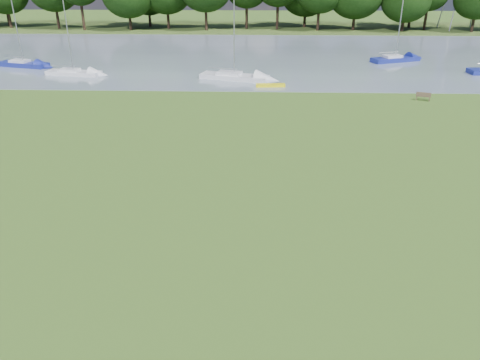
{
  "coord_description": "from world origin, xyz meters",
  "views": [
    {
      "loc": [
        0.97,
        -22.87,
        11.32
      ],
      "look_at": [
        0.22,
        -2.0,
        1.65
      ],
      "focal_mm": 35.0,
      "sensor_mm": 36.0,
      "label": 1
    }
  ],
  "objects_px": {
    "riverbank_bench": "(423,96)",
    "sailboat_1": "(234,75)",
    "sailboat_3": "(73,71)",
    "kayak": "(270,85)",
    "sailboat_0": "(23,63)",
    "sailboat_4": "(395,57)"
  },
  "relations": [
    {
      "from": "riverbank_bench",
      "to": "sailboat_4",
      "type": "relative_size",
      "value": 0.16
    },
    {
      "from": "sailboat_3",
      "to": "sailboat_1",
      "type": "bearing_deg",
      "value": 4.9
    },
    {
      "from": "riverbank_bench",
      "to": "sailboat_3",
      "type": "height_order",
      "value": "sailboat_3"
    },
    {
      "from": "kayak",
      "to": "sailboat_4",
      "type": "height_order",
      "value": "sailboat_4"
    },
    {
      "from": "sailboat_0",
      "to": "sailboat_3",
      "type": "distance_m",
      "value": 8.86
    },
    {
      "from": "sailboat_0",
      "to": "sailboat_4",
      "type": "height_order",
      "value": "sailboat_4"
    },
    {
      "from": "kayak",
      "to": "sailboat_1",
      "type": "relative_size",
      "value": 0.32
    },
    {
      "from": "riverbank_bench",
      "to": "kayak",
      "type": "height_order",
      "value": "riverbank_bench"
    },
    {
      "from": "sailboat_0",
      "to": "sailboat_4",
      "type": "distance_m",
      "value": 45.91
    },
    {
      "from": "sailboat_1",
      "to": "sailboat_3",
      "type": "xyz_separation_m",
      "value": [
        -18.0,
        1.44,
        -0.04
      ]
    },
    {
      "from": "riverbank_bench",
      "to": "kayak",
      "type": "relative_size",
      "value": 0.46
    },
    {
      "from": "sailboat_0",
      "to": "sailboat_1",
      "type": "distance_m",
      "value": 26.35
    },
    {
      "from": "kayak",
      "to": "sailboat_3",
      "type": "height_order",
      "value": "sailboat_3"
    },
    {
      "from": "sailboat_0",
      "to": "sailboat_1",
      "type": "bearing_deg",
      "value": 2.27
    },
    {
      "from": "sailboat_0",
      "to": "sailboat_3",
      "type": "xyz_separation_m",
      "value": [
        7.7,
        -4.37,
        -0.07
      ]
    },
    {
      "from": "riverbank_bench",
      "to": "kayak",
      "type": "bearing_deg",
      "value": -179.38
    },
    {
      "from": "riverbank_bench",
      "to": "sailboat_1",
      "type": "height_order",
      "value": "sailboat_1"
    },
    {
      "from": "sailboat_0",
      "to": "sailboat_4",
      "type": "bearing_deg",
      "value": 21.11
    },
    {
      "from": "riverbank_bench",
      "to": "sailboat_0",
      "type": "relative_size",
      "value": 0.16
    },
    {
      "from": "sailboat_3",
      "to": "kayak",
      "type": "bearing_deg",
      "value": -2.72
    },
    {
      "from": "sailboat_0",
      "to": "sailboat_3",
      "type": "height_order",
      "value": "sailboat_3"
    },
    {
      "from": "sailboat_1",
      "to": "sailboat_4",
      "type": "xyz_separation_m",
      "value": [
        19.95,
        10.69,
        0.06
      ]
    }
  ]
}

